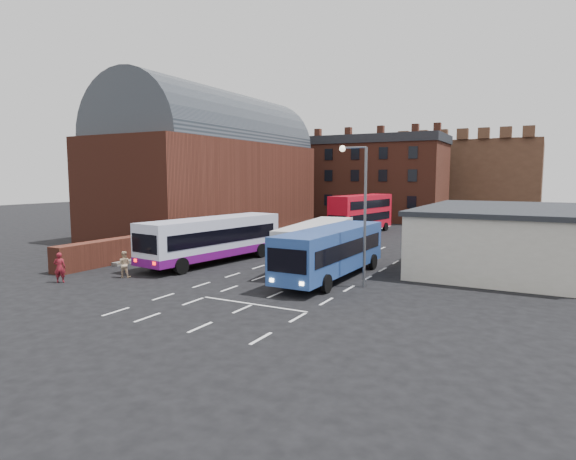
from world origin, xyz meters
The scene contains 13 objects.
ground centered at (0.00, 0.00, 0.00)m, with size 180.00×180.00×0.00m, color black.
railway_station centered at (-15.50, 21.00, 7.64)m, with size 12.00×28.00×16.00m.
forecourt_wall centered at (-10.20, 2.00, 0.90)m, with size 1.20×10.00×1.80m, color #602B1E.
cream_building centered at (15.00, 14.00, 2.16)m, with size 10.40×16.40×4.25m.
brick_terrace centered at (-6.00, 46.00, 5.50)m, with size 22.00×10.00×11.00m, color brown.
castle_keep centered at (6.00, 66.00, 6.00)m, with size 22.00×22.00×12.00m, color brown.
bus_white_outbound centered at (-3.86, 5.52, 1.97)m, with size 4.42×12.48×3.33m.
bus_white_inbound centered at (3.64, 7.51, 1.83)m, with size 4.23×11.65×3.11m.
bus_blue centered at (6.00, 4.55, 1.86)m, with size 3.02×11.56×3.15m.
bus_red_double centered at (-0.62, 28.67, 2.28)m, with size 3.94×10.96×4.29m.
street_lamp centered at (8.32, 3.19, 4.89)m, with size 1.65×0.36×8.11m.
pedestrian_red centered at (-7.89, -4.28, 0.92)m, with size 0.67×0.44×1.84m, color maroon.
pedestrian_beige centered at (-5.63, -1.40, 0.84)m, with size 0.82×0.64×1.68m, color tan.
Camera 1 is at (17.58, -22.83, 6.32)m, focal length 30.00 mm.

